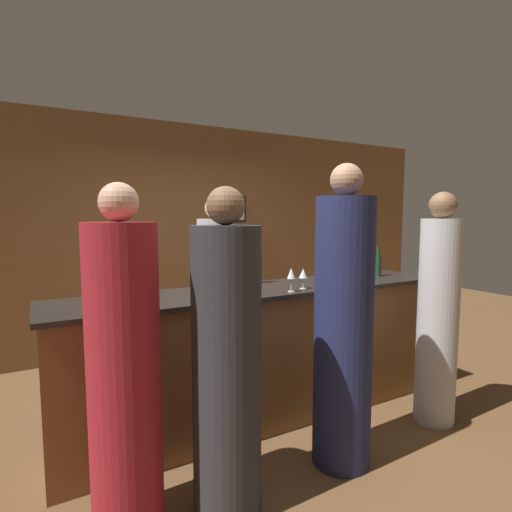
{
  "coord_description": "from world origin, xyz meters",
  "views": [
    {
      "loc": [
        -1.62,
        -2.73,
        1.65
      ],
      "look_at": [
        -0.04,
        0.1,
        1.33
      ],
      "focal_mm": 28.0,
      "sensor_mm": 36.0,
      "label": 1
    }
  ],
  "objects_px": {
    "guest_0": "(343,328)",
    "guest_1": "(438,316)",
    "guest_2": "(124,375)",
    "wine_bottle_2": "(335,262)",
    "bartender": "(216,299)",
    "guest_3": "(227,366)",
    "wine_bottle_1": "(378,265)",
    "wine_bottle_0": "(257,269)"
  },
  "relations": [
    {
      "from": "guest_0",
      "to": "guest_1",
      "type": "bearing_deg",
      "value": 2.97
    },
    {
      "from": "guest_0",
      "to": "guest_1",
      "type": "distance_m",
      "value": 1.03
    },
    {
      "from": "guest_2",
      "to": "wine_bottle_2",
      "type": "bearing_deg",
      "value": 23.42
    },
    {
      "from": "wine_bottle_2",
      "to": "guest_1",
      "type": "bearing_deg",
      "value": -78.3
    },
    {
      "from": "bartender",
      "to": "wine_bottle_2",
      "type": "bearing_deg",
      "value": 154.24
    },
    {
      "from": "guest_0",
      "to": "guest_1",
      "type": "height_order",
      "value": "guest_0"
    },
    {
      "from": "bartender",
      "to": "guest_3",
      "type": "height_order",
      "value": "bartender"
    },
    {
      "from": "bartender",
      "to": "guest_3",
      "type": "distance_m",
      "value": 1.7
    },
    {
      "from": "guest_0",
      "to": "guest_3",
      "type": "distance_m",
      "value": 0.86
    },
    {
      "from": "bartender",
      "to": "guest_2",
      "type": "relative_size",
      "value": 1.01
    },
    {
      "from": "guest_0",
      "to": "guest_2",
      "type": "xyz_separation_m",
      "value": [
        -1.37,
        0.1,
        -0.08
      ]
    },
    {
      "from": "guest_2",
      "to": "wine_bottle_2",
      "type": "xyz_separation_m",
      "value": [
        2.19,
        0.95,
        0.36
      ]
    },
    {
      "from": "guest_2",
      "to": "guest_3",
      "type": "distance_m",
      "value": 0.54
    },
    {
      "from": "guest_1",
      "to": "wine_bottle_1",
      "type": "distance_m",
      "value": 0.82
    },
    {
      "from": "guest_2",
      "to": "wine_bottle_0",
      "type": "relative_size",
      "value": 6.17
    },
    {
      "from": "guest_2",
      "to": "wine_bottle_0",
      "type": "bearing_deg",
      "value": 35.05
    },
    {
      "from": "wine_bottle_0",
      "to": "wine_bottle_2",
      "type": "xyz_separation_m",
      "value": [
        0.9,
        0.04,
        0.01
      ]
    },
    {
      "from": "guest_3",
      "to": "wine_bottle_1",
      "type": "xyz_separation_m",
      "value": [
        1.98,
        0.82,
        0.35
      ]
    },
    {
      "from": "guest_0",
      "to": "guest_2",
      "type": "distance_m",
      "value": 1.38
    },
    {
      "from": "guest_0",
      "to": "wine_bottle_1",
      "type": "height_order",
      "value": "guest_0"
    },
    {
      "from": "bartender",
      "to": "wine_bottle_0",
      "type": "height_order",
      "value": "bartender"
    },
    {
      "from": "bartender",
      "to": "guest_1",
      "type": "relative_size",
      "value": 1.0
    },
    {
      "from": "guest_1",
      "to": "guest_3",
      "type": "height_order",
      "value": "guest_1"
    },
    {
      "from": "wine_bottle_1",
      "to": "wine_bottle_2",
      "type": "relative_size",
      "value": 0.88
    },
    {
      "from": "guest_0",
      "to": "wine_bottle_0",
      "type": "bearing_deg",
      "value": 94.39
    },
    {
      "from": "guest_1",
      "to": "wine_bottle_1",
      "type": "bearing_deg",
      "value": 82.33
    },
    {
      "from": "guest_1",
      "to": "wine_bottle_2",
      "type": "distance_m",
      "value": 1.08
    },
    {
      "from": "guest_3",
      "to": "wine_bottle_1",
      "type": "distance_m",
      "value": 2.17
    },
    {
      "from": "bartender",
      "to": "wine_bottle_1",
      "type": "distance_m",
      "value": 1.59
    },
    {
      "from": "wine_bottle_2",
      "to": "wine_bottle_0",
      "type": "bearing_deg",
      "value": -177.34
    },
    {
      "from": "wine_bottle_1",
      "to": "guest_2",
      "type": "bearing_deg",
      "value": -164.49
    },
    {
      "from": "guest_3",
      "to": "wine_bottle_0",
      "type": "distance_m",
      "value": 1.34
    },
    {
      "from": "wine_bottle_0",
      "to": "wine_bottle_2",
      "type": "bearing_deg",
      "value": 2.66
    },
    {
      "from": "wine_bottle_0",
      "to": "wine_bottle_1",
      "type": "bearing_deg",
      "value": -10.06
    },
    {
      "from": "guest_2",
      "to": "guest_0",
      "type": "bearing_deg",
      "value": -4.34
    },
    {
      "from": "bartender",
      "to": "wine_bottle_0",
      "type": "distance_m",
      "value": 0.67
    },
    {
      "from": "guest_3",
      "to": "wine_bottle_1",
      "type": "relative_size",
      "value": 6.34
    },
    {
      "from": "bartender",
      "to": "wine_bottle_1",
      "type": "xyz_separation_m",
      "value": [
        1.35,
        -0.76,
        0.34
      ]
    },
    {
      "from": "guest_1",
      "to": "wine_bottle_0",
      "type": "distance_m",
      "value": 1.5
    },
    {
      "from": "wine_bottle_0",
      "to": "wine_bottle_2",
      "type": "relative_size",
      "value": 0.91
    },
    {
      "from": "bartender",
      "to": "wine_bottle_0",
      "type": "bearing_deg",
      "value": 105.21
    },
    {
      "from": "wine_bottle_2",
      "to": "guest_0",
      "type": "bearing_deg",
      "value": -127.9
    }
  ]
}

